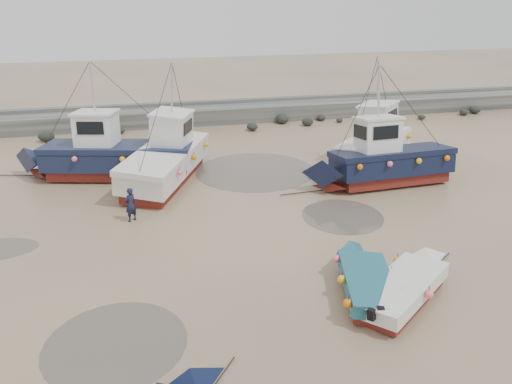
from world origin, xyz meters
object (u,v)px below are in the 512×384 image
cabin_boat_1 (168,155)px  cabin_boat_2 (383,161)px  cabin_boat_0 (107,154)px  dinghy_2 (365,278)px  dinghy_3 (408,285)px  cabin_boat_3 (380,143)px  person (132,221)px

cabin_boat_1 → cabin_boat_2: 11.50m
cabin_boat_0 → cabin_boat_1: 3.40m
dinghy_2 → dinghy_3: size_ratio=1.02×
cabin_boat_0 → cabin_boat_1: same height
cabin_boat_1 → cabin_boat_3: 12.20m
cabin_boat_0 → person: (1.27, -6.05, -1.30)m
cabin_boat_3 → person: bearing=-115.7°
dinghy_2 → person: bearing=150.0°
dinghy_3 → person: 12.35m
dinghy_3 → person: bearing=-169.5°
cabin_boat_2 → person: 13.12m
cabin_boat_2 → dinghy_2: bearing=147.8°
cabin_boat_1 → cabin_boat_2: same height
person → cabin_boat_0: bearing=-116.0°
dinghy_2 → cabin_boat_3: (6.29, 12.13, 0.83)m
cabin_boat_1 → dinghy_2: bearing=-41.7°
dinghy_3 → cabin_boat_2: bearing=121.6°
cabin_boat_3 → dinghy_2: bearing=-70.9°
dinghy_2 → cabin_boat_1: 13.99m
dinghy_2 → person: dinghy_2 is taller
dinghy_2 → cabin_boat_3: size_ratio=0.78×
dinghy_2 → cabin_boat_3: 13.69m
dinghy_3 → cabin_boat_0: cabin_boat_0 is taller
dinghy_2 → cabin_boat_0: (-9.16, 13.63, 0.75)m
person → dinghy_2: bearing=98.3°
cabin_boat_2 → cabin_boat_3: 3.19m
cabin_boat_1 → dinghy_3: bearing=-38.5°
cabin_boat_1 → cabin_boat_3: size_ratio=1.41×
cabin_boat_2 → cabin_boat_3: size_ratio=1.30×
cabin_boat_1 → cabin_boat_0: bearing=-173.2°
dinghy_2 → cabin_boat_0: cabin_boat_0 is taller
cabin_boat_3 → cabin_boat_1: bearing=-136.0°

